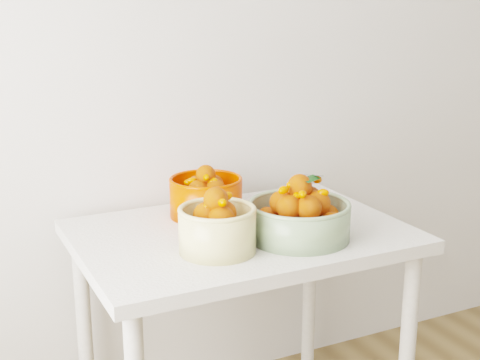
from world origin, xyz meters
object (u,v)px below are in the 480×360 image
at_px(table, 241,259).
at_px(bowl_green, 300,216).
at_px(bowl_orange, 206,196).
at_px(bowl_cream, 217,227).

height_order(table, bowl_green, bowl_green).
bearing_deg(bowl_orange, bowl_green, -62.48).
height_order(bowl_green, bowl_orange, bowl_green).
distance_m(table, bowl_orange, 0.24).
bearing_deg(bowl_orange, bowl_cream, -107.79).
xyz_separation_m(table, bowl_green, (0.13, -0.14, 0.16)).
xyz_separation_m(table, bowl_orange, (-0.04, 0.18, 0.16)).
bearing_deg(bowl_cream, bowl_green, -1.56).
bearing_deg(bowl_cream, table, 43.58).
distance_m(table, bowl_green, 0.25).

